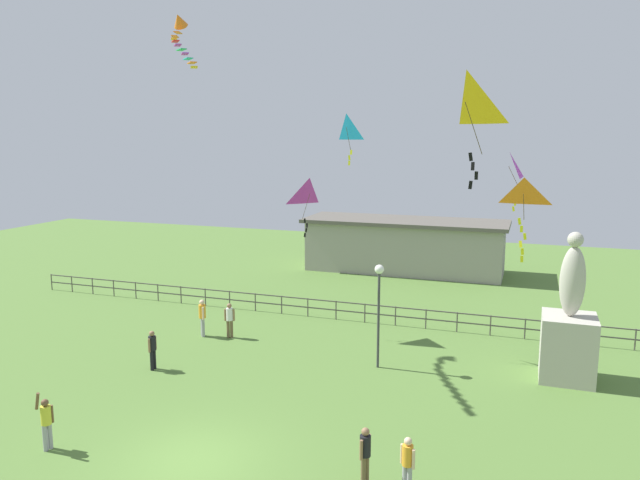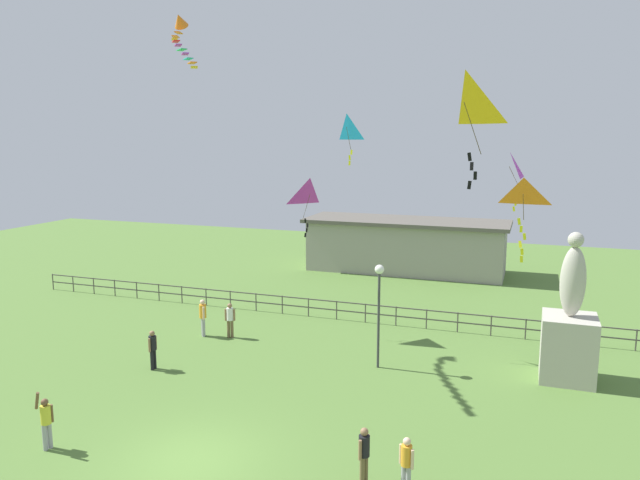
# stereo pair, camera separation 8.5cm
# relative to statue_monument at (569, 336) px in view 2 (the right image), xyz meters

# --- Properties ---
(ground_plane) EXTENTS (80.00, 80.00, 0.00)m
(ground_plane) POSITION_rel_statue_monument_xyz_m (-10.16, -9.75, -1.69)
(ground_plane) COLOR #517533
(statue_monument) EXTENTS (1.93, 1.93, 5.58)m
(statue_monument) POSITION_rel_statue_monument_xyz_m (0.00, 0.00, 0.00)
(statue_monument) COLOR #B2AD9E
(statue_monument) RESTS_ON ground_plane
(lamppost) EXTENTS (0.36, 0.36, 4.13)m
(lamppost) POSITION_rel_statue_monument_xyz_m (-6.93, -1.22, 1.33)
(lamppost) COLOR #38383D
(lamppost) RESTS_ON ground_plane
(person_0) EXTENTS (0.29, 0.47, 1.57)m
(person_0) POSITION_rel_statue_monument_xyz_m (-15.13, -4.36, -0.79)
(person_0) COLOR black
(person_0) RESTS_ON ground_plane
(person_1) EXTENTS (0.29, 0.46, 1.57)m
(person_1) POSITION_rel_statue_monument_xyz_m (-5.28, -9.24, -0.79)
(person_1) COLOR brown
(person_1) RESTS_ON ground_plane
(person_2) EXTENTS (0.35, 0.47, 1.82)m
(person_2) POSITION_rel_statue_monument_xyz_m (-14.40, -10.58, -0.78)
(person_2) COLOR #99999E
(person_2) RESTS_ON ground_plane
(person_3) EXTENTS (0.42, 0.28, 1.52)m
(person_3) POSITION_rel_statue_monument_xyz_m (-4.16, -9.28, -0.82)
(person_3) COLOR #99999E
(person_3) RESTS_ON ground_plane
(person_4) EXTENTS (0.37, 0.42, 1.71)m
(person_4) POSITION_rel_statue_monument_xyz_m (-15.35, -0.20, -0.71)
(person_4) COLOR #99999E
(person_4) RESTS_ON ground_plane
(person_5) EXTENTS (0.46, 0.29, 1.59)m
(person_5) POSITION_rel_statue_monument_xyz_m (-14.11, 0.04, -0.78)
(person_5) COLOR brown
(person_5) RESTS_ON ground_plane
(kite_0) EXTENTS (1.35, 1.38, 2.61)m
(kite_0) POSITION_rel_statue_monument_xyz_m (-10.85, 1.67, 4.73)
(kite_0) COLOR #B22DB2
(kite_1) EXTENTS (1.21, 1.30, 2.60)m
(kite_1) POSITION_rel_statue_monument_xyz_m (-3.11, -8.97, 7.97)
(kite_1) COLOR yellow
(kite_2) EXTENTS (1.10, 0.76, 2.41)m
(kite_2) POSITION_rel_statue_monument_xyz_m (-1.80, -5.46, 5.58)
(kite_2) COLOR orange
(kite_3) EXTENTS (0.82, 1.21, 2.28)m
(kite_3) POSITION_rel_statue_monument_xyz_m (-2.48, 1.59, 6.07)
(kite_3) COLOR #B22DB2
(kite_4) EXTENTS (1.06, 0.77, 2.09)m
(kite_4) POSITION_rel_statue_monument_xyz_m (-8.87, 0.66, 7.61)
(kite_4) COLOR #198CD1
(streamer_kite) EXTENTS (3.97, 5.30, 2.96)m
(streamer_kite) POSITION_rel_statue_monument_xyz_m (-15.97, -0.21, 11.91)
(streamer_kite) COLOR orange
(waterfront_railing) EXTENTS (36.02, 0.06, 0.95)m
(waterfront_railing) POSITION_rel_statue_monument_xyz_m (-10.47, 4.25, -1.07)
(waterfront_railing) COLOR #4C4742
(waterfront_railing) RESTS_ON ground_plane
(pavilion_building) EXTENTS (13.42, 4.70, 3.52)m
(pavilion_building) POSITION_rel_statue_monument_xyz_m (-9.46, 16.25, 0.09)
(pavilion_building) COLOR gray
(pavilion_building) RESTS_ON ground_plane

